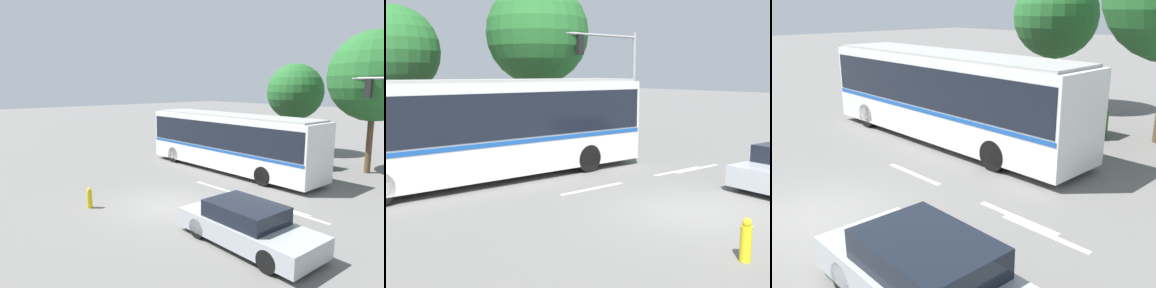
{
  "view_description": "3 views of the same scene",
  "coord_description": "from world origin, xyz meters",
  "views": [
    {
      "loc": [
        11.43,
        -8.44,
        5.02
      ],
      "look_at": [
        -1.26,
        2.55,
        2.19
      ],
      "focal_mm": 32.81,
      "sensor_mm": 36.0,
      "label": 1
    },
    {
      "loc": [
        -9.41,
        -7.02,
        3.56
      ],
      "look_at": [
        -1.77,
        2.73,
        1.61
      ],
      "focal_mm": 42.31,
      "sensor_mm": 36.0,
      "label": 2
    },
    {
      "loc": [
        9.58,
        -4.24,
        4.97
      ],
      "look_at": [
        0.87,
        4.15,
        1.16
      ],
      "focal_mm": 41.21,
      "sensor_mm": 36.0,
      "label": 3
    }
  ],
  "objects": [
    {
      "name": "lane_stripe_near",
      "position": [
        -0.63,
        3.44,
        0.01
      ],
      "size": [
        2.4,
        0.16,
        0.01
      ],
      "primitive_type": "cube",
      "color": "silver",
      "rests_on": "ground"
    },
    {
      "name": "ground_plane",
      "position": [
        0.0,
        0.0,
        0.0
      ],
      "size": [
        140.0,
        140.0,
        0.0
      ],
      "primitive_type": "plane",
      "color": "slate"
    },
    {
      "name": "lane_stripe_mid",
      "position": [
        3.47,
        3.47,
        0.01
      ],
      "size": [
        2.4,
        0.16,
        0.01
      ],
      "primitive_type": "cube",
      "color": "silver",
      "rests_on": "ground"
    },
    {
      "name": "flowering_hedge",
      "position": [
        -1.9,
        11.05,
        0.78
      ],
      "size": [
        6.54,
        1.11,
        1.58
      ],
      "color": "#286028",
      "rests_on": "ground"
    },
    {
      "name": "city_bus",
      "position": [
        -2.53,
        6.58,
        1.91
      ],
      "size": [
        11.65,
        2.56,
        3.35
      ],
      "rotation": [
        0.0,
        0.0,
        3.14
      ],
      "color": "silver",
      "rests_on": "ground"
    },
    {
      "name": "street_tree_left",
      "position": [
        -3.22,
        14.22,
        4.51
      ],
      "size": [
        4.08,
        4.08,
        6.57
      ],
      "color": "brown",
      "rests_on": "ground"
    },
    {
      "name": "lane_stripe_far",
      "position": [
        4.38,
        3.31,
        0.01
      ],
      "size": [
        2.4,
        0.16,
        0.01
      ],
      "primitive_type": "cube",
      "color": "silver",
      "rests_on": "ground"
    },
    {
      "name": "sedan_foreground",
      "position": [
        4.66,
        -0.28,
        0.65
      ],
      "size": [
        4.78,
        2.03,
        1.36
      ],
      "rotation": [
        0.0,
        0.0,
        -0.03
      ],
      "color": "#9EA3A8",
      "rests_on": "ground"
    }
  ]
}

